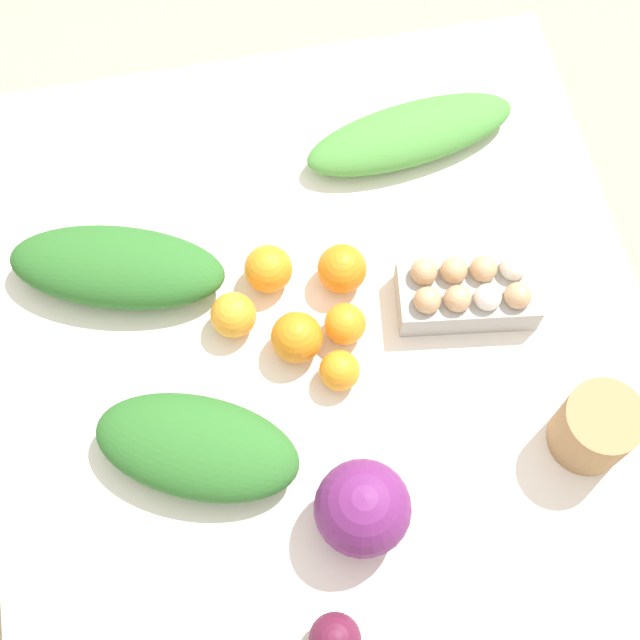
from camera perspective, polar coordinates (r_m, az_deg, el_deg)
ground_plane at (r=2.15m, az=-0.00°, el=-8.03°), size 8.00×8.00×0.00m
dining_table at (r=1.55m, az=-0.00°, el=-1.68°), size 1.14×1.07×0.73m
cabbage_purple at (r=1.30m, az=2.77°, el=-11.94°), size 0.14×0.14×0.14m
egg_carton at (r=1.46m, az=9.45°, el=1.81°), size 0.14×0.24×0.09m
paper_bag at (r=1.40m, az=17.20°, el=-6.61°), size 0.12×0.12×0.12m
greens_bunch_dandelion at (r=1.50m, az=-12.86°, el=3.32°), size 0.24×0.38×0.09m
greens_bunch_chard at (r=1.62m, az=5.80°, el=11.75°), size 0.18×0.40×0.07m
greens_bunch_kale at (r=1.36m, az=-7.88°, el=-8.05°), size 0.27×0.35×0.09m
beet_root at (r=1.31m, az=0.97°, el=-19.75°), size 0.07×0.07×0.07m
orange_0 at (r=1.43m, az=1.61°, el=-0.25°), size 0.07×0.07×0.07m
orange_1 at (r=1.46m, az=1.41°, el=3.30°), size 0.08×0.08×0.08m
orange_2 at (r=1.41m, az=-1.50°, el=-1.13°), size 0.08×0.08×0.08m
orange_3 at (r=1.43m, az=-5.56°, el=0.32°), size 0.07×0.07×0.07m
orange_4 at (r=1.46m, az=-3.33°, el=3.29°), size 0.08×0.08×0.08m
orange_5 at (r=1.40m, az=1.26°, el=-3.26°), size 0.07×0.07×0.07m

